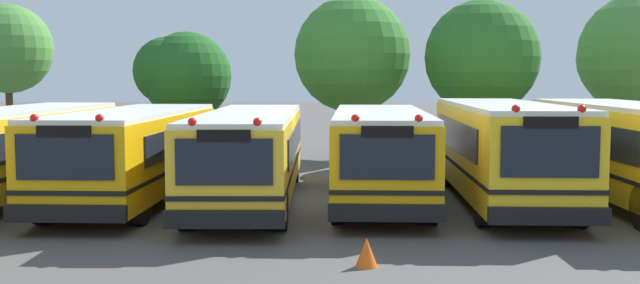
# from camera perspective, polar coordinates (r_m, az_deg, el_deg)

# --- Properties ---
(ground_plane) EXTENTS (160.00, 160.00, 0.00)m
(ground_plane) POSITION_cam_1_polar(r_m,az_deg,el_deg) (20.05, -0.28, -4.56)
(ground_plane) COLOR #514F4C
(school_bus_0) EXTENTS (2.60, 11.64, 2.60)m
(school_bus_0) POSITION_cam_1_polar(r_m,az_deg,el_deg) (21.66, -22.99, -0.58)
(school_bus_0) COLOR yellow
(school_bus_0) RESTS_ON ground_plane
(school_bus_1) EXTENTS (2.72, 9.85, 2.58)m
(school_bus_1) POSITION_cam_1_polar(r_m,az_deg,el_deg) (20.61, -14.12, -0.64)
(school_bus_1) COLOR #EAA80C
(school_bus_1) RESTS_ON ground_plane
(school_bus_2) EXTENTS (2.68, 10.96, 2.54)m
(school_bus_2) POSITION_cam_1_polar(r_m,az_deg,el_deg) (20.01, -5.38, -0.73)
(school_bus_2) COLOR yellow
(school_bus_2) RESTS_ON ground_plane
(school_bus_3) EXTENTS (2.61, 9.39, 2.57)m
(school_bus_3) POSITION_cam_1_polar(r_m,az_deg,el_deg) (19.90, 4.63, -0.72)
(school_bus_3) COLOR #EAA80C
(school_bus_3) RESTS_ON ground_plane
(school_bus_4) EXTENTS (2.57, 9.59, 2.78)m
(school_bus_4) POSITION_cam_1_polar(r_m,az_deg,el_deg) (20.16, 13.87, -0.47)
(school_bus_4) COLOR yellow
(school_bus_4) RESTS_ON ground_plane
(school_bus_5) EXTENTS (2.82, 10.12, 2.77)m
(school_bus_5) POSITION_cam_1_polar(r_m,az_deg,el_deg) (21.12, 22.84, -0.49)
(school_bus_5) COLOR yellow
(school_bus_5) RESTS_ON ground_plane
(tree_0) EXTENTS (3.64, 3.64, 6.32)m
(tree_0) POSITION_cam_1_polar(r_m,az_deg,el_deg) (32.98, -22.77, 6.60)
(tree_0) COLOR #4C3823
(tree_0) RESTS_ON ground_plane
(tree_1) EXTENTS (3.83, 3.51, 5.14)m
(tree_1) POSITION_cam_1_polar(r_m,az_deg,el_deg) (29.72, -10.66, 5.10)
(tree_1) COLOR #4C3823
(tree_1) RESTS_ON ground_plane
(tree_2) EXTENTS (4.71, 4.71, 6.62)m
(tree_2) POSITION_cam_1_polar(r_m,az_deg,el_deg) (30.27, 2.82, 6.76)
(tree_2) COLOR #4C3823
(tree_2) RESTS_ON ground_plane
(tree_3) EXTENTS (4.41, 4.41, 6.31)m
(tree_3) POSITION_cam_1_polar(r_m,az_deg,el_deg) (29.29, 12.53, 6.50)
(tree_3) COLOR #4C3823
(tree_3) RESTS_ON ground_plane
(tree_4) EXTENTS (5.09, 5.02, 6.76)m
(tree_4) POSITION_cam_1_polar(r_m,az_deg,el_deg) (32.57, 23.22, 6.14)
(tree_4) COLOR #4C3823
(tree_4) RESTS_ON ground_plane
(traffic_cone) EXTENTS (0.40, 0.40, 0.53)m
(traffic_cone) POSITION_cam_1_polar(r_m,az_deg,el_deg) (13.17, 3.61, -8.47)
(traffic_cone) COLOR #EA5914
(traffic_cone) RESTS_ON ground_plane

